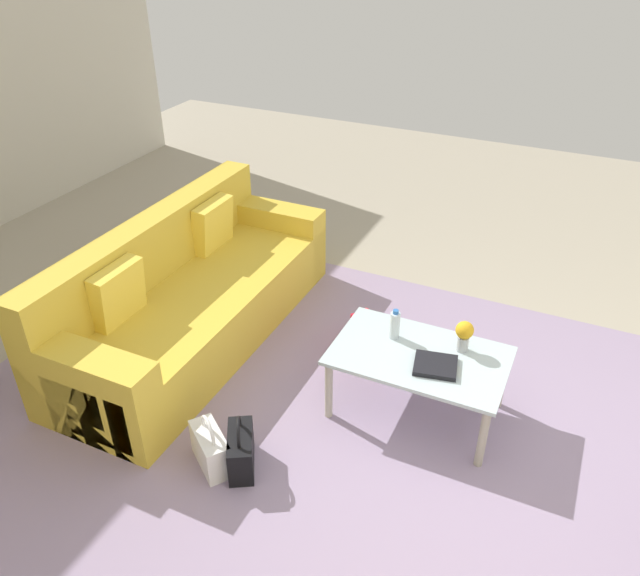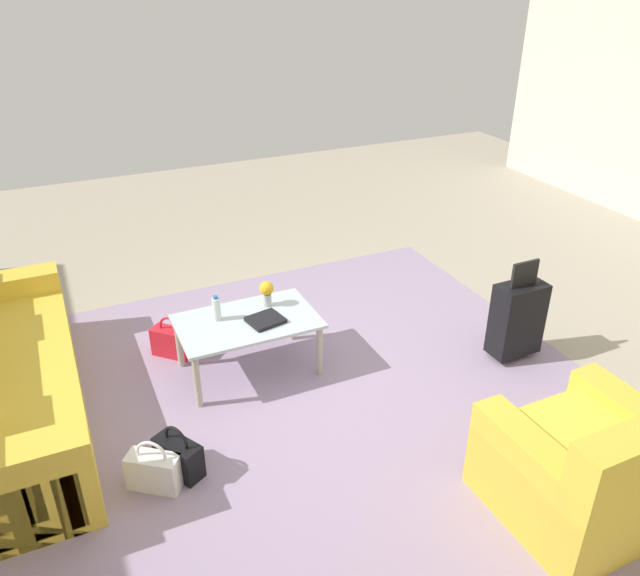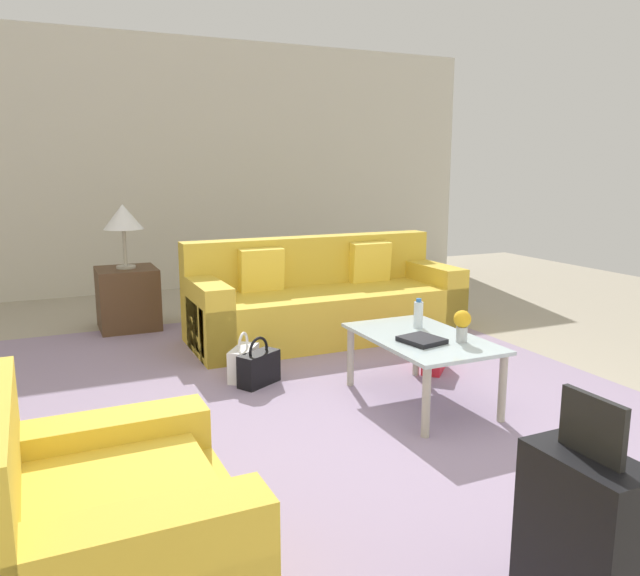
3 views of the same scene
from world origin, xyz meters
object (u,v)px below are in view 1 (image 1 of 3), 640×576
Objects in this scene: handbag_white at (210,448)px; coffee_table_book at (435,365)px; handbag_red at (368,336)px; couch at (186,299)px; flower_vase at (464,334)px; water_bottle at (395,325)px; handbag_black at (241,450)px; coffee_table at (419,362)px.

coffee_table_book is at bearing -140.81° from handbag_white.
handbag_red is at bearing -106.88° from handbag_white.
flower_vase is at bearing -178.58° from couch.
handbag_black is at bearing 60.01° from water_bottle.
couch is at bearing 1.42° from flower_vase.
couch reaches higher than handbag_white.
coffee_table_book is at bearing 150.64° from water_bottle.
handbag_black is at bearing 46.13° from flower_vase.
handbag_black is 1.00× the size of handbag_red.
water_bottle is at bearing 180.00° from couch.
coffee_table is 0.16m from coffee_table_book.
water_bottle reaches higher than coffee_table_book.
couch is 1.62m from water_bottle.
coffee_table is 4.23× the size of coffee_table_book.
coffee_table reaches higher than handbag_white.
handbag_white is at bearing 73.12° from handbag_red.
water_bottle is 0.57× the size of handbag_red.
couch is 9.83× the size of coffee_table_book.
water_bottle is at bearing -119.99° from handbag_black.
handbag_black is (0.76, 0.87, -0.27)m from coffee_table.
water_bottle reaches higher than handbag_red.
handbag_black is (0.56, 0.97, -0.42)m from water_bottle.
coffee_table is 0.73m from handbag_red.
coffee_table_book is 1.23m from handbag_black.
flower_vase reaches higher than coffee_table.
water_bottle is (-1.60, 0.00, 0.24)m from couch.
coffee_table_book reaches higher than coffee_table.
flower_vase is (-0.22, -0.15, 0.18)m from coffee_table.
flower_vase is (-0.10, -0.23, 0.11)m from coffee_table_book.
couch is 11.95× the size of flower_vase.
water_bottle is 1.33m from handbag_white.
handbag_white is (1.14, 1.08, -0.45)m from flower_vase.
coffee_table_book is 0.70× the size of handbag_black.
flower_vase is at bearing -125.11° from coffee_table_book.
flower_vase is 0.57× the size of handbag_red.
handbag_red is at bearing -23.02° from flower_vase.
coffee_table_book is 0.27m from flower_vase.
coffee_table_book is at bearing 139.21° from handbag_red.
handbag_red is at bearing -42.30° from coffee_table.
handbag_red is (0.30, -0.36, -0.42)m from water_bottle.
couch reaches higher than coffee_table.
couch is at bearing -49.65° from handbag_white.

